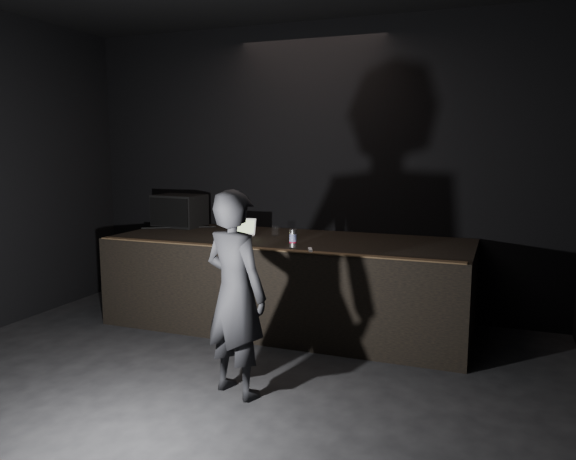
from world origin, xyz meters
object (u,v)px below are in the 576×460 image
Objects in this scene: stage_riser at (289,282)px; stage_monitor at (179,211)px; laptop at (242,232)px; person at (235,294)px; beer_can at (293,238)px.

stage_monitor reaches higher than stage_riser.
laptop is 2.00m from person.
stage_riser is at bearing -9.05° from stage_monitor.
stage_monitor is at bearing -29.75° from person.
stage_monitor is 3.54× the size of beer_can.
person is (0.81, -1.81, -0.21)m from laptop.
laptop is at bearing -45.98° from person.
laptop is 0.93m from beer_can.
person reaches higher than laptop.
person is (0.01, -1.36, -0.25)m from beer_can.
stage_monitor is 0.38× the size of person.
laptop is 0.18× the size of person.
laptop is (1.10, -0.43, -0.15)m from stage_monitor.
stage_riser is 1.86m from stage_monitor.
beer_can is at bearing -33.06° from laptop.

